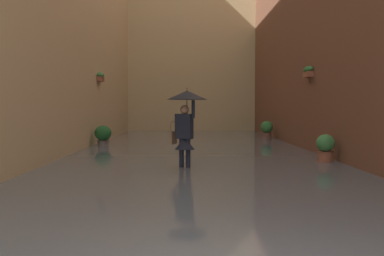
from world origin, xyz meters
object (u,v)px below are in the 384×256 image
Objects in this scene: potted_plant_near_right at (103,135)px; potted_plant_near_left at (267,129)px; potted_plant_mid_left at (325,149)px; person_wading at (186,113)px.

potted_plant_near_left is at bearing -152.38° from potted_plant_near_right.
potted_plant_mid_left is 0.96× the size of potted_plant_near_right.
person_wading is 10.57m from potted_plant_near_left.
potted_plant_near_left reaches higher than potted_plant_near_right.
potted_plant_near_left is (0.08, -8.71, 0.08)m from potted_plant_mid_left.
person_wading is at bearing 16.48° from potted_plant_mid_left.
potted_plant_mid_left is 8.71m from potted_plant_near_left.
potted_plant_near_left is 7.87m from potted_plant_near_right.
potted_plant_near_left is 1.06× the size of potted_plant_near_right.
person_wading is at bearing 69.14° from potted_plant_near_left.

